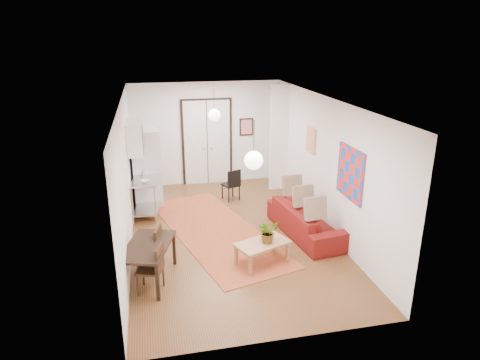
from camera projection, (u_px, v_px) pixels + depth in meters
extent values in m
plane|color=brown|center=(231.00, 234.00, 9.34)|extent=(7.00, 7.00, 0.00)
cube|color=silver|center=(230.00, 100.00, 8.40)|extent=(4.20, 7.00, 0.02)
cube|color=white|center=(207.00, 134.00, 12.10)|extent=(4.20, 0.02, 2.90)
cube|color=white|center=(280.00, 250.00, 5.64)|extent=(4.20, 0.02, 2.90)
cube|color=white|center=(126.00, 178.00, 8.45)|extent=(0.02, 7.00, 2.90)
cube|color=white|center=(325.00, 164.00, 9.29)|extent=(0.02, 7.00, 2.90)
cube|color=white|center=(207.00, 143.00, 12.14)|extent=(1.44, 0.06, 2.50)
cube|color=white|center=(279.00, 138.00, 11.59)|extent=(0.50, 0.10, 2.90)
cube|color=white|center=(135.00, 138.00, 9.72)|extent=(0.35, 1.00, 0.70)
cube|color=red|center=(350.00, 173.00, 8.06)|extent=(0.05, 1.00, 1.00)
cube|color=#F4E5CC|center=(311.00, 140.00, 9.91)|extent=(0.05, 0.50, 0.60)
cube|color=red|center=(246.00, 127.00, 12.26)|extent=(0.40, 0.03, 0.50)
cube|color=#915E3C|center=(128.00, 131.00, 10.14)|extent=(0.03, 0.44, 0.54)
sphere|color=white|center=(214.00, 115.00, 10.46)|extent=(0.30, 0.30, 0.30)
cylinder|color=black|center=(214.00, 99.00, 10.32)|extent=(0.01, 0.01, 0.50)
sphere|color=white|center=(254.00, 160.00, 6.76)|extent=(0.30, 0.30, 0.30)
cylinder|color=black|center=(254.00, 136.00, 6.63)|extent=(0.01, 0.01, 0.50)
cube|color=#C65A31|center=(215.00, 231.00, 9.47)|extent=(2.81, 4.77, 0.01)
imported|color=maroon|center=(306.00, 220.00, 9.23)|extent=(1.17, 2.32, 0.65)
cube|color=tan|center=(263.00, 243.00, 8.01)|extent=(1.13, 0.89, 0.04)
cube|color=tan|center=(242.00, 262.00, 7.79)|extent=(0.07, 0.07, 0.40)
cube|color=tan|center=(288.00, 257.00, 7.97)|extent=(0.07, 0.07, 0.40)
cube|color=tan|center=(237.00, 251.00, 8.20)|extent=(0.07, 0.07, 0.40)
cube|color=tan|center=(281.00, 246.00, 8.38)|extent=(0.07, 0.07, 0.40)
imported|color=#2D5928|center=(268.00, 231.00, 7.95)|extent=(0.46, 0.49, 0.43)
cube|color=#B0B2B5|center=(146.00, 179.00, 10.09)|extent=(0.75, 1.26, 0.04)
cube|color=#B0B2B5|center=(148.00, 207.00, 10.32)|extent=(0.71, 1.22, 0.03)
cylinder|color=#B0B2B5|center=(136.00, 206.00, 9.67)|extent=(0.04, 0.04, 0.89)
cylinder|color=#B0B2B5|center=(159.00, 204.00, 9.77)|extent=(0.04, 0.04, 0.89)
cylinder|color=#B0B2B5|center=(136.00, 189.00, 10.70)|extent=(0.04, 0.04, 0.89)
cylinder|color=#B0B2B5|center=(157.00, 188.00, 10.80)|extent=(0.04, 0.04, 0.89)
imported|color=silver|center=(145.00, 181.00, 9.80)|extent=(0.26, 0.26, 0.05)
imported|color=#5092AE|center=(145.00, 171.00, 10.28)|extent=(0.10, 0.10, 0.19)
cube|color=silver|center=(146.00, 168.00, 10.66)|extent=(0.77, 0.77, 1.94)
cube|color=black|center=(148.00, 246.00, 7.38)|extent=(1.05, 1.41, 0.04)
cube|color=black|center=(130.00, 284.00, 6.89)|extent=(0.07, 0.07, 0.65)
cube|color=black|center=(169.00, 280.00, 7.02)|extent=(0.07, 0.07, 0.65)
cube|color=black|center=(131.00, 250.00, 7.97)|extent=(0.07, 0.07, 0.65)
cube|color=black|center=(165.00, 247.00, 8.09)|extent=(0.07, 0.07, 0.65)
cube|color=#342010|center=(149.00, 250.00, 7.79)|extent=(0.51, 0.50, 0.04)
cube|color=#342010|center=(148.00, 234.00, 7.89)|extent=(0.15, 0.39, 0.43)
cylinder|color=#342010|center=(141.00, 266.00, 7.66)|extent=(0.03, 0.03, 0.41)
cylinder|color=#342010|center=(160.00, 264.00, 7.73)|extent=(0.03, 0.03, 0.41)
cylinder|color=#342010|center=(141.00, 256.00, 7.99)|extent=(0.03, 0.03, 0.41)
cylinder|color=#342010|center=(159.00, 254.00, 8.05)|extent=(0.03, 0.03, 0.41)
cube|color=#342010|center=(150.00, 270.00, 7.14)|extent=(0.51, 0.50, 0.04)
cube|color=#342010|center=(149.00, 252.00, 7.24)|extent=(0.15, 0.39, 0.43)
cylinder|color=#342010|center=(140.00, 287.00, 7.02)|extent=(0.03, 0.03, 0.41)
cylinder|color=#342010|center=(161.00, 285.00, 7.08)|extent=(0.03, 0.03, 0.41)
cylinder|color=#342010|center=(141.00, 276.00, 7.34)|extent=(0.03, 0.03, 0.41)
cylinder|color=#342010|center=(160.00, 274.00, 7.41)|extent=(0.03, 0.03, 0.41)
cube|color=black|center=(231.00, 185.00, 11.13)|extent=(0.50, 0.50, 0.04)
cube|color=black|center=(229.00, 174.00, 11.21)|extent=(0.37, 0.18, 0.41)
cylinder|color=black|center=(226.00, 195.00, 11.01)|extent=(0.03, 0.03, 0.41)
cylinder|color=black|center=(238.00, 194.00, 11.08)|extent=(0.03, 0.03, 0.41)
cylinder|color=black|center=(224.00, 190.00, 11.31)|extent=(0.03, 0.03, 0.41)
cylinder|color=black|center=(236.00, 190.00, 11.38)|extent=(0.03, 0.03, 0.41)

